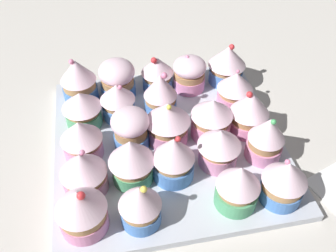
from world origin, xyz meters
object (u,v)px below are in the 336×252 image
(cupcake_12, at_px, (212,118))
(cupcake_22, at_px, (227,64))
(cupcake_4, at_px, (83,172))
(cupcake_5, at_px, (131,160))
(cupcake_19, at_px, (117,78))
(cupcake_0, at_px, (81,209))
(cupcake_3, at_px, (284,181))
(cupcake_9, at_px, (81,138))
(cupcake_7, at_px, (219,146))
(cupcake_8, at_px, (266,138))
(cupcake_16, at_px, (161,94))
(cupcake_20, at_px, (157,73))
(cupcake_6, at_px, (173,158))
(cupcake_10, at_px, (130,128))
(cupcake_11, at_px, (166,123))
(cupcake_17, at_px, (235,89))
(baking_tray, at_px, (168,142))
(cupcake_18, at_px, (78,80))
(cupcake_2, at_px, (238,185))
(cupcake_15, at_px, (118,100))
(cupcake_21, at_px, (189,73))
(cupcake_13, at_px, (249,111))
(cupcake_1, at_px, (140,204))
(cupcake_14, at_px, (82,108))

(cupcake_12, height_order, cupcake_22, cupcake_22)
(cupcake_22, bearing_deg, cupcake_12, -116.49)
(cupcake_4, distance_m, cupcake_5, 0.07)
(cupcake_19, xyz_separation_m, cupcake_22, (0.20, 0.00, 0.00))
(cupcake_0, bearing_deg, cupcake_3, -1.38)
(cupcake_9, bearing_deg, cupcake_19, 63.61)
(cupcake_7, bearing_deg, cupcake_9, 164.44)
(cupcake_0, relative_size, cupcake_7, 1.17)
(cupcake_0, relative_size, cupcake_9, 1.15)
(cupcake_8, distance_m, cupcake_16, 0.18)
(cupcake_9, bearing_deg, cupcake_20, 44.99)
(cupcake_6, height_order, cupcake_12, cupcake_6)
(cupcake_0, xyz_separation_m, cupcake_10, (0.08, 0.13, -0.00))
(cupcake_7, distance_m, cupcake_11, 0.09)
(cupcake_9, height_order, cupcake_17, cupcake_17)
(cupcake_12, bearing_deg, baking_tray, 179.06)
(cupcake_6, height_order, cupcake_19, cupcake_6)
(cupcake_3, xyz_separation_m, cupcake_18, (-0.26, 0.26, 0.01))
(cupcake_2, distance_m, cupcake_16, 0.21)
(cupcake_3, relative_size, cupcake_15, 1.07)
(cupcake_10, relative_size, cupcake_17, 1.01)
(cupcake_3, bearing_deg, cupcake_17, 90.61)
(baking_tray, bearing_deg, cupcake_21, 62.96)
(cupcake_13, bearing_deg, cupcake_1, -144.36)
(cupcake_7, bearing_deg, cupcake_13, 42.44)
(cupcake_2, bearing_deg, baking_tray, 117.03)
(cupcake_7, relative_size, cupcake_10, 0.95)
(cupcake_1, distance_m, cupcake_16, 0.21)
(cupcake_8, bearing_deg, cupcake_14, 154.98)
(cupcake_5, relative_size, cupcake_8, 0.98)
(cupcake_0, xyz_separation_m, cupcake_20, (0.14, 0.26, -0.00))
(cupcake_12, xyz_separation_m, cupcake_13, (0.06, 0.00, 0.00))
(cupcake_17, bearing_deg, cupcake_1, -133.55)
(cupcake_10, bearing_deg, cupcake_22, 33.52)
(cupcake_9, xyz_separation_m, cupcake_14, (0.00, 0.07, -0.00))
(cupcake_0, height_order, cupcake_5, cupcake_5)
(cupcake_3, bearing_deg, cupcake_8, 86.50)
(cupcake_5, xyz_separation_m, cupcake_16, (0.06, 0.13, -0.00))
(cupcake_3, distance_m, cupcake_17, 0.20)
(cupcake_20, bearing_deg, cupcake_9, -135.01)
(cupcake_1, distance_m, cupcake_15, 0.21)
(cupcake_10, height_order, cupcake_13, cupcake_13)
(cupcake_11, bearing_deg, cupcake_22, 43.99)
(cupcake_8, bearing_deg, cupcake_5, -178.28)
(baking_tray, xyz_separation_m, cupcake_19, (-0.06, 0.13, 0.04))
(cupcake_1, xyz_separation_m, cupcake_21, (0.12, 0.26, -0.00))
(baking_tray, relative_size, cupcake_17, 5.20)
(cupcake_12, relative_size, cupcake_15, 1.03)
(cupcake_22, bearing_deg, cupcake_13, -91.50)
(baking_tray, distance_m, cupcake_4, 0.15)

